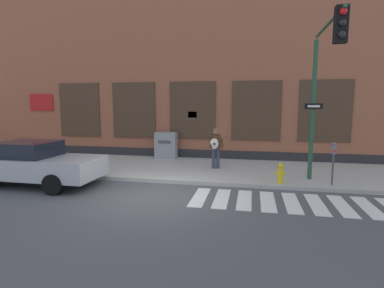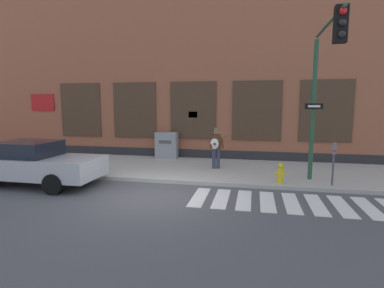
{
  "view_description": "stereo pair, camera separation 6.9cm",
  "coord_description": "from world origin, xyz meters",
  "px_view_note": "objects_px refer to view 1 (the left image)",
  "views": [
    {
      "loc": [
        2.91,
        -8.52,
        2.82
      ],
      "look_at": [
        0.83,
        1.77,
        1.41
      ],
      "focal_mm": 28.0,
      "sensor_mm": 36.0,
      "label": 1
    },
    {
      "loc": [
        2.98,
        -8.5,
        2.82
      ],
      "look_at": [
        0.83,
        1.77,
        1.41
      ],
      "focal_mm": 28.0,
      "sensor_mm": 36.0,
      "label": 2
    }
  ],
  "objects_px": {
    "red_car": "(34,163)",
    "traffic_light": "(323,76)",
    "parking_meter": "(333,157)",
    "utility_box": "(166,145)",
    "fire_hydrant": "(281,173)",
    "busker": "(216,146)"
  },
  "relations": [
    {
      "from": "red_car",
      "to": "utility_box",
      "type": "distance_m",
      "value": 6.14
    },
    {
      "from": "red_car",
      "to": "fire_hydrant",
      "type": "relative_size",
      "value": 6.59
    },
    {
      "from": "red_car",
      "to": "fire_hydrant",
      "type": "distance_m",
      "value": 8.53
    },
    {
      "from": "traffic_light",
      "to": "utility_box",
      "type": "distance_m",
      "value": 8.07
    },
    {
      "from": "traffic_light",
      "to": "fire_hydrant",
      "type": "xyz_separation_m",
      "value": [
        -1.07,
        0.49,
        -3.17
      ]
    },
    {
      "from": "busker",
      "to": "traffic_light",
      "type": "distance_m",
      "value": 4.96
    },
    {
      "from": "parking_meter",
      "to": "utility_box",
      "type": "xyz_separation_m",
      "value": [
        -6.81,
        3.7,
        -0.29
      ]
    },
    {
      "from": "traffic_light",
      "to": "red_car",
      "type": "bearing_deg",
      "value": -174.39
    },
    {
      "from": "traffic_light",
      "to": "utility_box",
      "type": "height_order",
      "value": "traffic_light"
    },
    {
      "from": "busker",
      "to": "fire_hydrant",
      "type": "bearing_deg",
      "value": -37.59
    },
    {
      "from": "parking_meter",
      "to": "utility_box",
      "type": "height_order",
      "value": "parking_meter"
    },
    {
      "from": "red_car",
      "to": "parking_meter",
      "type": "relative_size",
      "value": 3.22
    },
    {
      "from": "fire_hydrant",
      "to": "traffic_light",
      "type": "bearing_deg",
      "value": -24.54
    },
    {
      "from": "traffic_light",
      "to": "utility_box",
      "type": "relative_size",
      "value": 3.87
    },
    {
      "from": "red_car",
      "to": "parking_meter",
      "type": "height_order",
      "value": "parking_meter"
    },
    {
      "from": "traffic_light",
      "to": "parking_meter",
      "type": "height_order",
      "value": "traffic_light"
    },
    {
      "from": "parking_meter",
      "to": "fire_hydrant",
      "type": "height_order",
      "value": "parking_meter"
    },
    {
      "from": "busker",
      "to": "fire_hydrant",
      "type": "xyz_separation_m",
      "value": [
        2.45,
        -1.89,
        -0.61
      ]
    },
    {
      "from": "parking_meter",
      "to": "busker",
      "type": "bearing_deg",
      "value": 156.35
    },
    {
      "from": "red_car",
      "to": "traffic_light",
      "type": "xyz_separation_m",
      "value": [
        9.48,
        0.93,
        2.88
      ]
    },
    {
      "from": "traffic_light",
      "to": "parking_meter",
      "type": "xyz_separation_m",
      "value": [
        0.59,
        0.57,
        -2.57
      ]
    },
    {
      "from": "utility_box",
      "to": "fire_hydrant",
      "type": "xyz_separation_m",
      "value": [
        5.14,
        -3.78,
        -0.31
      ]
    }
  ]
}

